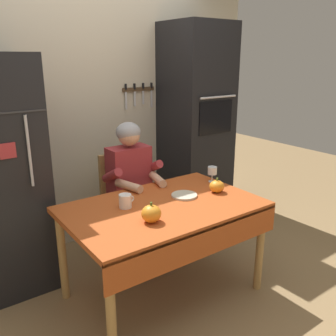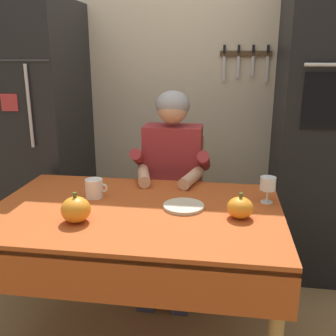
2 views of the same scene
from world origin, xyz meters
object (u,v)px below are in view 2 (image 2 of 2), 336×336
at_px(refrigerator, 33,135).
at_px(wall_oven, 326,120).
at_px(coffee_mug, 94,188).
at_px(dining_table, 135,226).
at_px(wine_glass, 268,185).
at_px(serving_tray, 184,206).
at_px(chair_behind_person, 175,198).
at_px(pumpkin_medium, 240,208).
at_px(pumpkin_large, 76,210).
at_px(seated_person, 171,174).

distance_m(refrigerator, wall_oven, 2.01).
xyz_separation_m(refrigerator, coffee_mug, (0.71, -0.74, -0.11)).
relative_size(dining_table, coffee_mug, 11.90).
bearing_deg(wine_glass, serving_tray, -162.17).
relative_size(refrigerator, wall_oven, 0.86).
xyz_separation_m(chair_behind_person, serving_tray, (0.14, -0.73, 0.24)).
distance_m(refrigerator, chair_behind_person, 1.12).
distance_m(coffee_mug, pumpkin_medium, 0.75).
relative_size(wine_glass, pumpkin_large, 0.97).
distance_m(chair_behind_person, pumpkin_large, 1.05).
height_order(pumpkin_large, pumpkin_medium, pumpkin_large).
xyz_separation_m(refrigerator, chair_behind_person, (1.04, -0.09, -0.39)).
distance_m(chair_behind_person, coffee_mug, 0.79).
xyz_separation_m(wall_oven, wine_glass, (-0.42, -0.73, -0.22)).
xyz_separation_m(chair_behind_person, coffee_mug, (-0.34, -0.65, 0.28)).
bearing_deg(pumpkin_large, serving_tray, 26.98).
relative_size(refrigerator, pumpkin_medium, 15.09).
xyz_separation_m(coffee_mug, pumpkin_medium, (0.74, -0.15, -0.00)).
distance_m(refrigerator, serving_tray, 1.44).
distance_m(pumpkin_medium, serving_tray, 0.28).
xyz_separation_m(seated_person, serving_tray, (0.14, -0.54, 0.01)).
distance_m(coffee_mug, serving_tray, 0.48).
bearing_deg(chair_behind_person, seated_person, -90.00).
bearing_deg(wall_oven, coffee_mug, -148.78).
bearing_deg(serving_tray, wall_oven, 46.30).
bearing_deg(serving_tray, seated_person, 104.11).
height_order(wall_oven, dining_table, wall_oven).
bearing_deg(pumpkin_medium, refrigerator, 148.13).
xyz_separation_m(dining_table, seated_person, (0.09, 0.60, 0.08)).
bearing_deg(coffee_mug, wall_oven, 31.22).
distance_m(wall_oven, pumpkin_medium, 1.12).
bearing_deg(pumpkin_medium, chair_behind_person, 116.40).
bearing_deg(seated_person, serving_tray, -75.89).
xyz_separation_m(chair_behind_person, pumpkin_medium, (0.40, -0.81, 0.28)).
xyz_separation_m(dining_table, coffee_mug, (-0.24, 0.14, 0.13)).
bearing_deg(coffee_mug, refrigerator, 133.50).
distance_m(wall_oven, seated_person, 1.06).
height_order(wall_oven, serving_tray, wall_oven).
height_order(chair_behind_person, seated_person, seated_person).
height_order(wine_glass, serving_tray, wine_glass).
bearing_deg(serving_tray, chair_behind_person, 100.55).
height_order(pumpkin_large, serving_tray, pumpkin_large).
bearing_deg(pumpkin_large, seated_person, 67.60).
xyz_separation_m(refrigerator, pumpkin_large, (0.73, -1.05, -0.10)).
height_order(chair_behind_person, serving_tray, chair_behind_person).
relative_size(wall_oven, seated_person, 1.69).
bearing_deg(pumpkin_large, refrigerator, 124.64).
xyz_separation_m(pumpkin_medium, serving_tray, (-0.27, 0.08, -0.04)).
xyz_separation_m(dining_table, wine_glass, (0.63, 0.19, 0.18)).
distance_m(seated_person, pumpkin_medium, 0.74).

